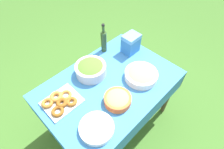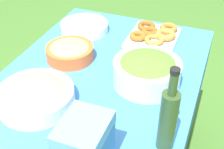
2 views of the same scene
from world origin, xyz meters
The scene contains 8 objects.
picnic_table centered at (0.00, 0.00, 0.65)m, with size 1.29×0.89×0.76m.
salad_bowl centered at (0.04, -0.21, 0.83)m, with size 0.30×0.30×0.13m.
pasta_bowl centered at (-0.26, 0.16, 0.80)m, with size 0.31×0.31×0.09m.
donut_platter centered at (0.44, -0.14, 0.78)m, with size 0.31×0.27×0.05m.
plate_stack centered at (0.39, 0.25, 0.78)m, with size 0.27×0.27×0.05m.
olive_oil_bottle centered at (-0.28, -0.37, 0.89)m, with size 0.06×0.06×0.33m.
bread_bowl centered at (0.10, 0.19, 0.80)m, with size 0.23×0.23×0.08m.
cooler_box centered at (-0.48, -0.16, 0.86)m, with size 0.17×0.14×0.21m.
Camera 2 is at (-1.04, -0.47, 1.61)m, focal length 50.00 mm.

